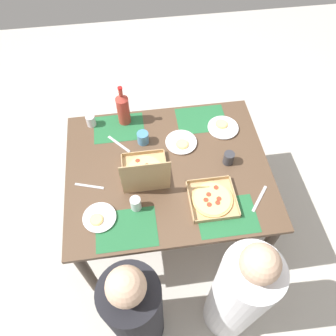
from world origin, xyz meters
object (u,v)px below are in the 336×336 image
object	(u,v)px
plate_far_left	(223,127)
cup_spare	(229,158)
pizza_box_corner_right	(212,199)
cup_red	(136,204)
cup_dark	(91,121)
diner_left_seat	(238,295)
pizza_box_edge_far	(145,172)
diner_right_seat	(135,311)
plate_near_right	(181,143)
cup_clear_right	(143,138)
soda_bottle	(123,108)
plate_near_left	(99,218)

from	to	relation	value
plate_far_left	cup_spare	size ratio (longest dim) A/B	2.46
pizza_box_corner_right	cup_red	size ratio (longest dim) A/B	2.96
pizza_box_corner_right	cup_dark	xyz separation A→B (m)	(0.73, -0.74, 0.03)
diner_left_seat	pizza_box_edge_far	bearing A→B (deg)	-59.01
cup_spare	diner_left_seat	bearing A→B (deg)	82.85
pizza_box_edge_far	plate_far_left	world-z (taller)	pizza_box_edge_far
pizza_box_edge_far	diner_right_seat	size ratio (longest dim) A/B	0.29
pizza_box_edge_far	plate_near_right	size ratio (longest dim) A/B	1.50
pizza_box_corner_right	cup_clear_right	bearing A→B (deg)	-54.09
pizza_box_edge_far	cup_clear_right	size ratio (longest dim) A/B	3.68
diner_left_seat	diner_right_seat	distance (m)	0.61
pizza_box_corner_right	plate_far_left	xyz separation A→B (m)	(-0.20, -0.57, -0.00)
soda_bottle	cup_dark	world-z (taller)	soda_bottle
pizza_box_corner_right	diner_left_seat	world-z (taller)	diner_left_seat
plate_far_left	diner_left_seat	size ratio (longest dim) A/B	0.19
cup_spare	plate_far_left	bearing A→B (deg)	-96.97
cup_spare	diner_left_seat	xyz separation A→B (m)	(0.10, 0.80, -0.26)
plate_near_right	cup_dark	xyz separation A→B (m)	(0.62, -0.26, 0.03)
cup_red	diner_right_seat	bearing A→B (deg)	82.66
soda_bottle	cup_red	distance (m)	0.73
cup_dark	diner_left_seat	world-z (taller)	diner_left_seat
cup_dark	cup_clear_right	distance (m)	0.41
plate_near_right	pizza_box_corner_right	bearing A→B (deg)	103.99
pizza_box_corner_right	diner_right_seat	size ratio (longest dim) A/B	0.25
cup_spare	cup_clear_right	xyz separation A→B (m)	(0.54, -0.25, -0.00)
plate_far_left	diner_right_seat	distance (m)	1.35
pizza_box_edge_far	cup_clear_right	xyz separation A→B (m)	(-0.01, -0.29, -0.01)
soda_bottle	diner_right_seat	bearing A→B (deg)	87.84
soda_bottle	cup_dark	distance (m)	0.26
plate_far_left	cup_clear_right	size ratio (longest dim) A/B	2.48
cup_spare	cup_clear_right	distance (m)	0.60
cup_spare	cup_clear_right	size ratio (longest dim) A/B	1.01
plate_near_left	pizza_box_edge_far	bearing A→B (deg)	-139.15
cup_dark	diner_right_seat	size ratio (longest dim) A/B	0.08
pizza_box_corner_right	cup_dark	size ratio (longest dim) A/B	3.34
cup_red	diner_right_seat	size ratio (longest dim) A/B	0.09
pizza_box_corner_right	plate_near_right	world-z (taller)	pizza_box_corner_right
soda_bottle	cup_dark	size ratio (longest dim) A/B	3.75
cup_dark	soda_bottle	bearing A→B (deg)	-179.78
plate_far_left	soda_bottle	size ratio (longest dim) A/B	0.69
pizza_box_corner_right	diner_left_seat	size ratio (longest dim) A/B	0.24
pizza_box_corner_right	cup_spare	distance (m)	0.32
plate_near_left	cup_red	world-z (taller)	cup_red
plate_near_right	cup_dark	distance (m)	0.67
cup_spare	diner_right_seat	world-z (taller)	diner_right_seat
soda_bottle	diner_right_seat	size ratio (longest dim) A/B	0.29
cup_clear_right	plate_far_left	bearing A→B (deg)	-175.40
soda_bottle	diner_right_seat	world-z (taller)	diner_right_seat
diner_left_seat	plate_far_left	bearing A→B (deg)	-97.10
cup_red	plate_near_right	bearing A→B (deg)	-127.62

